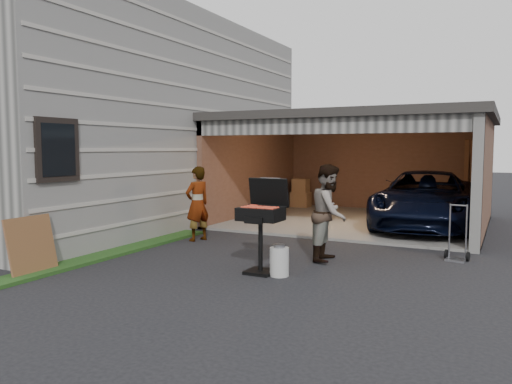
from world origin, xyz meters
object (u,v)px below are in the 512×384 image
woman (197,204)px  bbq_grill (262,217)px  plywood_panel (31,246)px  hand_truck (457,250)px  minivan (426,201)px  man (329,213)px  propane_tank (279,262)px

woman → bbq_grill: (2.52, -1.92, 0.10)m
plywood_panel → hand_truck: hand_truck is taller
minivan → bbq_grill: bearing=-109.9°
hand_truck → minivan: bearing=114.2°
minivan → hand_truck: size_ratio=4.90×
plywood_panel → man: bearing=38.8°
man → hand_truck: bearing=-67.8°
minivan → woman: size_ratio=3.07×
hand_truck → woman: bearing=-167.2°
minivan → propane_tank: minivan is taller
minivan → propane_tank: size_ratio=10.98×
woman → propane_tank: woman is taller
woman → man: man is taller
minivan → woman: bearing=-140.6°
woman → hand_truck: 5.33m
propane_tank → hand_truck: hand_truck is taller
plywood_panel → bbq_grill: bearing=28.8°
minivan → bbq_grill: bbq_grill is taller
propane_tank → plywood_panel: plywood_panel is taller
woman → bbq_grill: woman is taller
minivan → bbq_grill: size_ratio=3.27×
woman → bbq_grill: 3.17m
minivan → woman: 5.81m
man → propane_tank: 1.60m
minivan → plywood_panel: bearing=-126.6°
minivan → propane_tank: bearing=-106.7°
man → bbq_grill: 1.54m
woman → plywood_panel: woman is taller
plywood_panel → hand_truck: bearing=35.0°
minivan → plywood_panel: size_ratio=5.28×
minivan → hand_truck: bearing=-77.2°
man → propane_tank: bearing=162.2°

